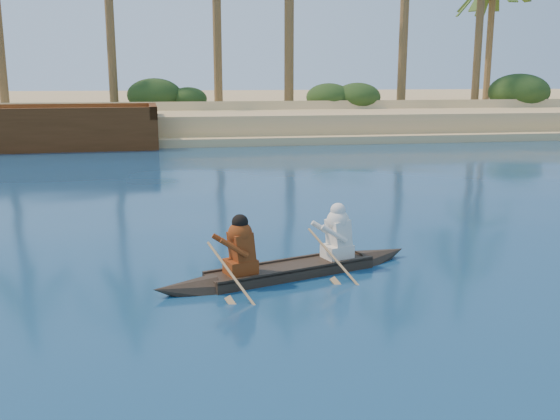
{
  "coord_description": "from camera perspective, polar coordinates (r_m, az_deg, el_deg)",
  "views": [
    {
      "loc": [
        -4.9,
        -5.83,
        3.17
      ],
      "look_at": [
        -3.0,
        5.08,
        0.76
      ],
      "focal_mm": 40.0,
      "sensor_mm": 36.0,
      "label": 1
    }
  ],
  "objects": [
    {
      "name": "sandy_embankment",
      "position": [
        53.01,
        -4.61,
        9.36
      ],
      "size": [
        150.0,
        51.0,
        1.5
      ],
      "color": "tan",
      "rests_on": "ground"
    },
    {
      "name": "canoe",
      "position": [
        10.05,
        1.0,
        -4.66
      ],
      "size": [
        4.55,
        2.05,
        1.27
      ],
      "rotation": [
        0.0,
        0.0,
        0.33
      ],
      "color": "#31231B",
      "rests_on": "ground"
    },
    {
      "name": "barge_mid",
      "position": [
        29.99,
        -23.69,
        6.62
      ],
      "size": [
        13.1,
        4.83,
        2.16
      ],
      "rotation": [
        0.0,
        0.0,
        0.04
      ],
      "color": "#5B2D13",
      "rests_on": "ground"
    },
    {
      "name": "shrub_cluster",
      "position": [
        37.7,
        -2.41,
        9.25
      ],
      "size": [
        100.0,
        6.0,
        2.4
      ],
      "primitive_type": null,
      "color": "#1B3A15",
      "rests_on": "ground"
    }
  ]
}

